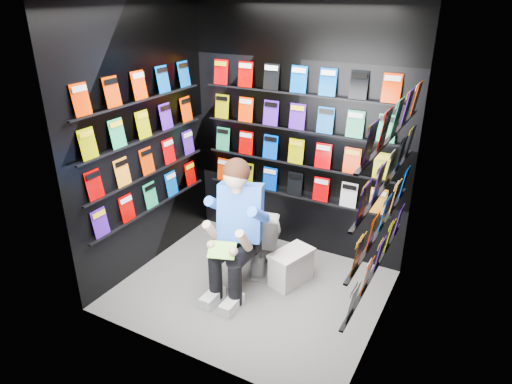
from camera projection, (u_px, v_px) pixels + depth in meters
The scene contains 13 objects.
floor at pixel (251, 289), 4.43m from camera, with size 2.40×2.40×0.00m, color slate.
wall_back at pixel (298, 134), 4.70m from camera, with size 2.40×0.04×2.60m, color black.
wall_front at pixel (179, 209), 3.09m from camera, with size 2.40×0.04×2.60m, color black.
wall_left at pixel (143, 143), 4.42m from camera, with size 0.04×2.00×2.60m, color black.
wall_right at pixel (392, 191), 3.37m from camera, with size 0.04×2.00×2.60m, color black.
comics_back at pixel (297, 134), 4.67m from camera, with size 2.10×0.06×1.37m, color red, non-canonical shape.
comics_left at pixel (145, 143), 4.40m from camera, with size 0.06×1.70×1.37m, color red, non-canonical shape.
comics_right at pixel (388, 190), 3.38m from camera, with size 0.06×1.70×1.37m, color red, non-canonical shape.
toilet at pixel (261, 235), 4.66m from camera, with size 0.42×0.75×0.73m, color white.
longbox at pixel (291, 268), 4.48m from camera, with size 0.23×0.42×0.32m, color silver.
longbox_lid at pixel (292, 253), 4.40m from camera, with size 0.25×0.44×0.03m, color silver.
reader at pixel (242, 213), 4.18m from camera, with size 0.55×0.80×1.47m, color blue, non-canonical shape.
held_comic at pixel (222, 250), 3.98m from camera, with size 0.24×0.01×0.17m, color green.
Camera 1 is at (1.79, -3.19, 2.67)m, focal length 32.00 mm.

